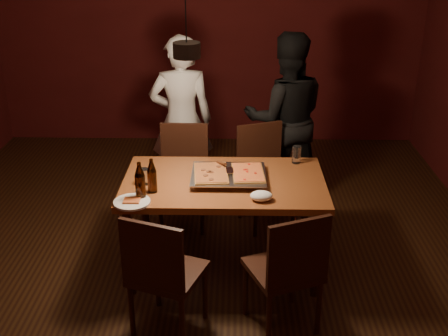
{
  "coord_description": "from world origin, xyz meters",
  "views": [
    {
      "loc": [
        0.31,
        -3.62,
        2.51
      ],
      "look_at": [
        0.24,
        0.16,
        0.85
      ],
      "focal_mm": 45.0,
      "sensor_mm": 36.0,
      "label": 1
    }
  ],
  "objects_px": {
    "chair_near_right": "(289,263)",
    "plate_slice": "(132,202)",
    "diner_dark": "(285,119)",
    "pizza_tray": "(229,177)",
    "chair_far_left": "(184,166)",
    "dining_table": "(224,189)",
    "beer_bottle_b": "(152,176)",
    "pendant_lamp": "(187,48)",
    "chair_near_left": "(161,266)",
    "beer_bottle_a": "(140,181)",
    "chair_far_right": "(263,166)",
    "diner_white": "(182,121)"
  },
  "relations": [
    {
      "from": "chair_near_right",
      "to": "plate_slice",
      "type": "relative_size",
      "value": 2.19
    },
    {
      "from": "diner_dark",
      "to": "pizza_tray",
      "type": "bearing_deg",
      "value": 63.07
    },
    {
      "from": "chair_far_left",
      "to": "pizza_tray",
      "type": "xyz_separation_m",
      "value": [
        0.41,
        -0.74,
        0.24
      ]
    },
    {
      "from": "dining_table",
      "to": "beer_bottle_b",
      "type": "height_order",
      "value": "beer_bottle_b"
    },
    {
      "from": "plate_slice",
      "to": "pendant_lamp",
      "type": "xyz_separation_m",
      "value": [
        0.38,
        0.23,
        1.0
      ]
    },
    {
      "from": "chair_near_left",
      "to": "diner_dark",
      "type": "distance_m",
      "value": 2.29
    },
    {
      "from": "chair_far_left",
      "to": "beer_bottle_a",
      "type": "height_order",
      "value": "beer_bottle_a"
    },
    {
      "from": "chair_near_left",
      "to": "chair_near_right",
      "type": "distance_m",
      "value": 0.81
    },
    {
      "from": "chair_far_left",
      "to": "beer_bottle_a",
      "type": "bearing_deg",
      "value": 81.0
    },
    {
      "from": "chair_far_right",
      "to": "chair_near_left",
      "type": "distance_m",
      "value": 1.75
    },
    {
      "from": "dining_table",
      "to": "chair_far_left",
      "type": "bearing_deg",
      "value": 116.28
    },
    {
      "from": "chair_near_left",
      "to": "diner_white",
      "type": "bearing_deg",
      "value": 111.66
    },
    {
      "from": "pizza_tray",
      "to": "beer_bottle_b",
      "type": "distance_m",
      "value": 0.59
    },
    {
      "from": "dining_table",
      "to": "plate_slice",
      "type": "xyz_separation_m",
      "value": [
        -0.62,
        -0.38,
        0.08
      ]
    },
    {
      "from": "beer_bottle_b",
      "to": "diner_white",
      "type": "bearing_deg",
      "value": 86.68
    },
    {
      "from": "pizza_tray",
      "to": "beer_bottle_b",
      "type": "xyz_separation_m",
      "value": [
        -0.54,
        -0.22,
        0.1
      ]
    },
    {
      "from": "pendant_lamp",
      "to": "chair_far_left",
      "type": "bearing_deg",
      "value": 98.34
    },
    {
      "from": "chair_far_right",
      "to": "plate_slice",
      "type": "bearing_deg",
      "value": 29.12
    },
    {
      "from": "chair_near_left",
      "to": "beer_bottle_b",
      "type": "height_order",
      "value": "beer_bottle_b"
    },
    {
      "from": "chair_near_right",
      "to": "dining_table",
      "type": "bearing_deg",
      "value": 96.4
    },
    {
      "from": "dining_table",
      "to": "diner_dark",
      "type": "xyz_separation_m",
      "value": [
        0.55,
        1.25,
        0.14
      ]
    },
    {
      "from": "chair_far_right",
      "to": "pendant_lamp",
      "type": "height_order",
      "value": "pendant_lamp"
    },
    {
      "from": "beer_bottle_a",
      "to": "plate_slice",
      "type": "height_order",
      "value": "beer_bottle_a"
    },
    {
      "from": "beer_bottle_a",
      "to": "pendant_lamp",
      "type": "bearing_deg",
      "value": 24.88
    },
    {
      "from": "chair_near_right",
      "to": "diner_white",
      "type": "bearing_deg",
      "value": 90.63
    },
    {
      "from": "chair_far_left",
      "to": "beer_bottle_b",
      "type": "distance_m",
      "value": 1.02
    },
    {
      "from": "dining_table",
      "to": "diner_dark",
      "type": "relative_size",
      "value": 0.92
    },
    {
      "from": "chair_near_right",
      "to": "pizza_tray",
      "type": "xyz_separation_m",
      "value": [
        -0.4,
        0.78,
        0.24
      ]
    },
    {
      "from": "diner_white",
      "to": "diner_dark",
      "type": "bearing_deg",
      "value": 175.77
    },
    {
      "from": "chair_far_right",
      "to": "plate_slice",
      "type": "distance_m",
      "value": 1.51
    },
    {
      "from": "dining_table",
      "to": "beer_bottle_a",
      "type": "bearing_deg",
      "value": -151.52
    },
    {
      "from": "dining_table",
      "to": "chair_near_left",
      "type": "height_order",
      "value": "chair_near_left"
    },
    {
      "from": "diner_dark",
      "to": "chair_near_left",
      "type": "bearing_deg",
      "value": 61.74
    },
    {
      "from": "pizza_tray",
      "to": "dining_table",
      "type": "bearing_deg",
      "value": -159.28
    },
    {
      "from": "dining_table",
      "to": "chair_near_left",
      "type": "distance_m",
      "value": 0.92
    },
    {
      "from": "plate_slice",
      "to": "diner_white",
      "type": "relative_size",
      "value": 0.16
    },
    {
      "from": "chair_near_right",
      "to": "diner_dark",
      "type": "bearing_deg",
      "value": 63.66
    },
    {
      "from": "pizza_tray",
      "to": "pendant_lamp",
      "type": "xyz_separation_m",
      "value": [
        -0.27,
        -0.17,
        0.99
      ]
    },
    {
      "from": "chair_far_left",
      "to": "plate_slice",
      "type": "distance_m",
      "value": 1.18
    },
    {
      "from": "plate_slice",
      "to": "pendant_lamp",
      "type": "height_order",
      "value": "pendant_lamp"
    },
    {
      "from": "dining_table",
      "to": "beer_bottle_a",
      "type": "height_order",
      "value": "beer_bottle_a"
    },
    {
      "from": "pizza_tray",
      "to": "beer_bottle_a",
      "type": "relative_size",
      "value": 2.03
    },
    {
      "from": "dining_table",
      "to": "diner_dark",
      "type": "distance_m",
      "value": 1.37
    },
    {
      "from": "chair_near_right",
      "to": "pizza_tray",
      "type": "distance_m",
      "value": 0.91
    },
    {
      "from": "diner_white",
      "to": "pendant_lamp",
      "type": "height_order",
      "value": "pendant_lamp"
    },
    {
      "from": "chair_near_left",
      "to": "diner_white",
      "type": "xyz_separation_m",
      "value": [
        -0.04,
        2.02,
        0.27
      ]
    },
    {
      "from": "chair_far_right",
      "to": "pizza_tray",
      "type": "xyz_separation_m",
      "value": [
        -0.3,
        -0.76,
        0.24
      ]
    },
    {
      "from": "chair_near_right",
      "to": "plate_slice",
      "type": "xyz_separation_m",
      "value": [
        -1.05,
        0.39,
        0.22
      ]
    },
    {
      "from": "beer_bottle_b",
      "to": "chair_far_right",
      "type": "bearing_deg",
      "value": 49.38
    },
    {
      "from": "chair_near_right",
      "to": "diner_dark",
      "type": "height_order",
      "value": "diner_dark"
    }
  ]
}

